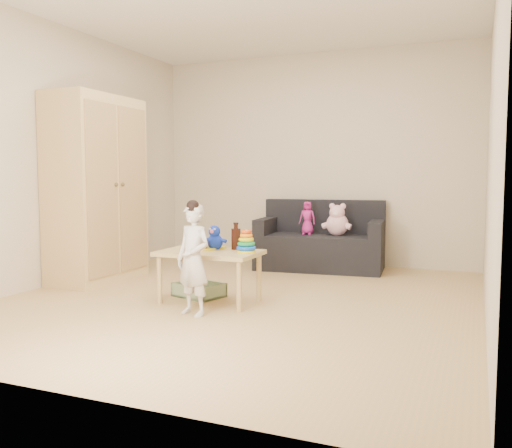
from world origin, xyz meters
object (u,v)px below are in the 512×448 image
at_px(wardrobe, 97,189).
at_px(sofa, 320,252).
at_px(play_table, 210,277).
at_px(toddler, 193,261).

height_order(wardrobe, sofa, wardrobe).
bearing_deg(play_table, wardrobe, 163.92).
xyz_separation_m(wardrobe, play_table, (1.53, -0.44, -0.73)).
relative_size(wardrobe, toddler, 2.23).
bearing_deg(sofa, wardrobe, -146.90).
distance_m(wardrobe, play_table, 1.75).
xyz_separation_m(wardrobe, toddler, (1.61, -0.88, -0.52)).
height_order(sofa, play_table, play_table).
distance_m(wardrobe, sofa, 2.60).
bearing_deg(wardrobe, toddler, -28.62).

